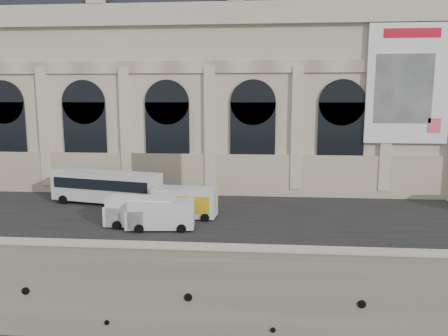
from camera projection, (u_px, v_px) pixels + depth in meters
The scene contains 8 objects.
quay at pixel (214, 195), 65.54m from camera, with size 160.00×70.00×6.00m, color gray.
street at pixel (191, 212), 44.40m from camera, with size 160.00×24.00×0.06m, color #2D2D2D.
parapet at pixel (161, 253), 31.13m from camera, with size 160.00×1.40×1.21m.
museum at pixel (166, 81), 59.29m from camera, with size 69.00×18.70×29.10m.
bus_left at pixel (106, 186), 47.16m from camera, with size 12.61×5.22×3.64m.
van_b at pixel (158, 215), 38.42m from camera, with size 6.10×2.91×2.63m.
van_c at pixel (137, 212), 39.21m from camera, with size 6.19×2.70×2.73m.
box_truck at pixel (180, 203), 42.26m from camera, with size 7.50×3.07×2.96m.
Camera 1 is at (6.99, -28.67, 17.57)m, focal length 35.00 mm.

